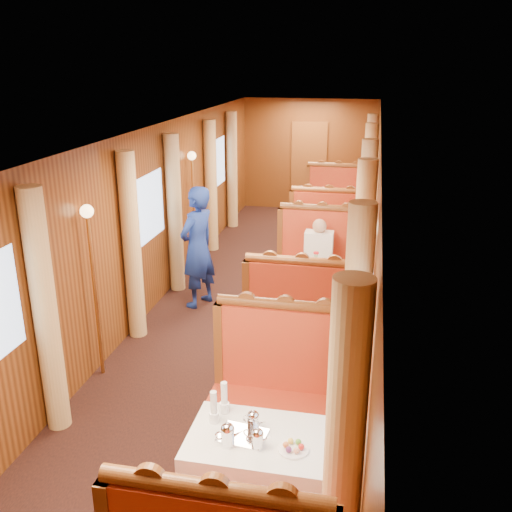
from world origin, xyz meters
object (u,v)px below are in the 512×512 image
(table_mid, at_px, (311,297))
(tea_tray, at_px, (242,435))
(teapot_left, at_px, (228,437))
(teapot_back, at_px, (253,423))
(banquette_mid_fwd, at_px, (302,327))
(banquette_far_aft, at_px, (336,209))
(banquette_mid_aft, at_px, (319,267))
(teapot_right, at_px, (257,441))
(rose_vase_far, at_px, (334,195))
(fruit_plate, at_px, (293,448))
(steward, at_px, (198,247))
(passenger, at_px, (318,251))
(table_near, at_px, (259,479))
(banquette_far_fwd, at_px, (328,238))
(banquette_near_aft, at_px, (281,398))
(table_far, at_px, (332,224))
(rose_vase_mid, at_px, (316,257))

(table_mid, distance_m, tea_tray, 3.54)
(teapot_left, xyz_separation_m, teapot_back, (0.14, 0.21, -0.01))
(banquette_mid_fwd, xyz_separation_m, banquette_far_aft, (0.00, 5.53, 0.00))
(banquette_mid_fwd, bearing_deg, banquette_far_aft, 90.00)
(banquette_mid_aft, relative_size, teapot_back, 8.83)
(teapot_right, bearing_deg, teapot_back, 99.93)
(banquette_mid_aft, height_order, rose_vase_far, banquette_mid_aft)
(fruit_plate, relative_size, steward, 0.13)
(teapot_left, relative_size, passenger, 0.22)
(teapot_left, height_order, steward, steward)
(table_near, relative_size, banquette_mid_fwd, 0.78)
(banquette_far_fwd, height_order, teapot_right, banquette_far_fwd)
(table_near, xyz_separation_m, teapot_back, (-0.06, 0.07, 0.44))
(teapot_right, distance_m, passenger, 4.42)
(banquette_far_fwd, xyz_separation_m, fruit_plate, (0.26, -6.08, 0.35))
(banquette_near_aft, xyz_separation_m, banquette_mid_fwd, (0.00, 1.47, 0.00))
(banquette_mid_aft, relative_size, tea_tray, 3.94)
(banquette_far_fwd, height_order, teapot_left, banquette_far_fwd)
(tea_tray, bearing_deg, steward, 111.70)
(table_mid, xyz_separation_m, teapot_left, (-0.20, -3.64, 0.44))
(banquette_mid_fwd, bearing_deg, tea_tray, -92.81)
(banquette_mid_aft, bearing_deg, table_far, 90.00)
(banquette_far_aft, relative_size, rose_vase_mid, 3.72)
(rose_vase_far, bearing_deg, banquette_far_fwd, -90.35)
(banquette_far_fwd, xyz_separation_m, passenger, (-0.00, -1.69, 0.32))
(banquette_mid_fwd, height_order, banquette_far_aft, same)
(banquette_mid_aft, height_order, tea_tray, banquette_mid_aft)
(banquette_near_aft, relative_size, teapot_left, 7.96)
(table_near, bearing_deg, fruit_plate, -20.21)
(tea_tray, height_order, teapot_left, teapot_left)
(table_far, height_order, teapot_right, teapot_right)
(teapot_left, distance_m, passenger, 4.43)
(banquette_near_aft, bearing_deg, teapot_back, -93.69)
(table_near, relative_size, steward, 0.61)
(teapot_left, relative_size, teapot_back, 1.11)
(table_far, relative_size, banquette_far_fwd, 0.78)
(banquette_far_aft, bearing_deg, banquette_far_fwd, -90.00)
(tea_tray, distance_m, steward, 4.09)
(teapot_right, distance_m, rose_vase_mid, 3.66)
(banquette_far_aft, relative_size, passenger, 1.76)
(teapot_right, bearing_deg, banquette_mid_fwd, 80.02)
(banquette_mid_aft, distance_m, steward, 1.85)
(table_far, distance_m, rose_vase_far, 0.55)
(banquette_near_aft, xyz_separation_m, steward, (-1.63, 2.76, 0.44))
(fruit_plate, distance_m, passenger, 4.40)
(tea_tray, bearing_deg, teapot_right, -38.22)
(banquette_far_fwd, height_order, fruit_plate, banquette_far_fwd)
(fruit_plate, bearing_deg, rose_vase_mid, 93.56)
(banquette_mid_fwd, bearing_deg, banquette_near_aft, -90.00)
(teapot_left, bearing_deg, teapot_back, 37.41)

